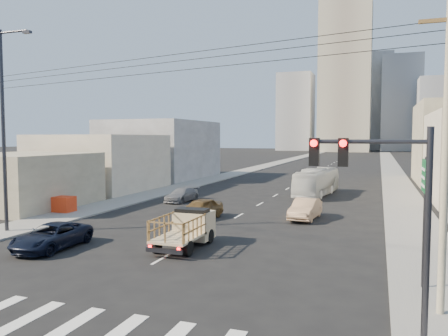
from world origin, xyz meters
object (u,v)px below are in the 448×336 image
Objects in this scene: traffic_signal at (387,198)px; flatbed_pickup at (186,226)px; navy_pickup at (52,236)px; sedan_tan at (305,209)px; utility_pole at (446,154)px; green_sign at (425,191)px; city_bus at (317,182)px; sedan_brown at (200,209)px; sedan_grey at (182,195)px; crate_stack at (62,204)px; streetlamp_left at (5,125)px.

flatbed_pickup is at bearing 140.58° from traffic_signal.
sedan_tan reaches higher than navy_pickup.
traffic_signal is 0.60× the size of utility_pole.
flatbed_pickup is 0.44× the size of utility_pole.
navy_pickup is at bearing 179.09° from green_sign.
sedan_tan is at bearing -78.93° from city_bus.
utility_pole is (13.69, -12.93, 4.47)m from sedan_brown.
sedan_grey is at bearing -136.04° from city_bus.
traffic_signal reaches higher than city_bus.
flatbed_pickup is 0.46× the size of city_bus.
green_sign is 2.91m from utility_pole.
city_bus is 5.32× the size of crate_stack.
flatbed_pickup is 1.06× the size of sedan_grey.
green_sign is (1.39, 5.01, -0.34)m from traffic_signal.
sedan_tan is at bearing 116.43° from green_sign.
traffic_signal is at bearing -105.55° from green_sign.
utility_pole reaches higher than navy_pickup.
sedan_grey is 28.43m from traffic_signal.
flatbed_pickup is 1.01× the size of sedan_tan.
navy_pickup reaches higher than sedan_grey.
sedan_brown is 10.89m from crate_stack.
green_sign is (7.33, -25.86, 2.41)m from city_bus.
green_sign reaches higher than sedan_brown.
sedan_tan is at bearing -17.12° from sedan_grey.
streetlamp_left is (-16.17, -10.35, 5.72)m from sedan_tan.
city_bus is at bearing 56.90° from streetlamp_left.
green_sign is at bearing -14.80° from flatbed_pickup.
flatbed_pickup reaches higher than crate_stack.
sedan_brown is 7.37m from sedan_tan.
navy_pickup is 0.93× the size of green_sign.
crate_stack is at bearing 154.56° from flatbed_pickup.
crate_stack is at bearing -163.88° from sedan_tan.
streetlamp_left is at bearing -142.98° from sedan_tan.
sedan_grey is at bearing 134.94° from sedan_brown.
crate_stack is at bearing -119.95° from sedan_grey.
sedan_brown is at bearing 142.01° from green_sign.
utility_pole reaches higher than flatbed_pickup.
flatbed_pickup is at bearing -110.63° from sedan_tan.
flatbed_pickup is at bearing 20.93° from navy_pickup.
flatbed_pickup is 13.23m from utility_pole.
green_sign reaches higher than flatbed_pickup.
sedan_brown reaches higher than crate_stack.
streetlamp_left reaches higher than crate_stack.
flatbed_pickup reaches higher than sedan_brown.
green_sign is at bearing -6.32° from streetlamp_left.
city_bus reaches higher than flatbed_pickup.
navy_pickup is at bearing -23.19° from streetlamp_left.
utility_pole is at bearing -12.32° from streetlamp_left.
green_sign is at bearing -39.05° from sedan_grey.
city_bus is 23.72m from crate_stack.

